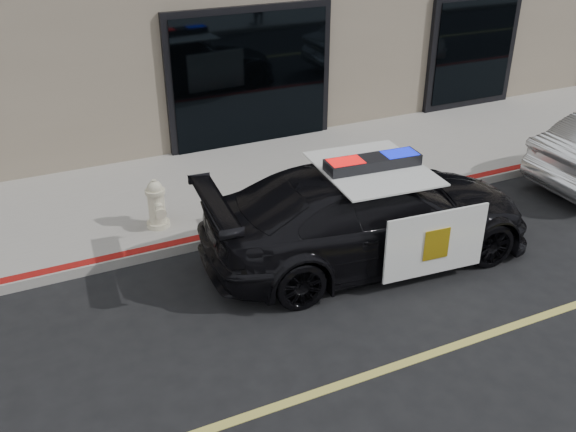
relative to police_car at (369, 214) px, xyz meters
name	(u,v)px	position (x,y,z in m)	size (l,w,h in m)	color
ground	(530,321)	(1.08, -2.24, -0.72)	(120.00, 120.00, 0.00)	black
sidewalk_n	(334,166)	(1.08, 3.01, -0.65)	(60.00, 3.50, 0.15)	gray
police_car	(369,214)	(0.00, 0.00, 0.00)	(2.78, 5.23, 1.61)	black
fire_hydrant	(157,205)	(-2.64, 1.95, -0.20)	(0.36, 0.50, 0.80)	beige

